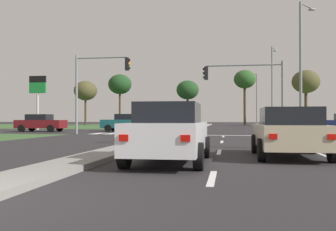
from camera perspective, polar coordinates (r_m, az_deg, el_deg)
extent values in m
plane|color=#282628|center=(34.62, 2.58, -2.43)|extent=(200.00, 200.00, 0.00)
cube|color=#385B2D|center=(65.79, -17.56, -1.48)|extent=(35.00, 35.00, 0.01)
cube|color=gray|center=(15.90, -5.02, -4.48)|extent=(1.20, 22.00, 0.14)
cube|color=#ADA89E|center=(59.52, 5.23, -1.54)|extent=(1.20, 36.00, 0.14)
cube|color=silver|center=(7.74, 6.56, -9.20)|extent=(0.14, 2.00, 0.01)
cube|color=silver|center=(13.70, 7.59, -5.39)|extent=(0.14, 2.00, 0.01)
cube|color=silver|center=(19.68, 7.99, -3.89)|extent=(0.14, 2.00, 0.01)
cube|color=silver|center=(25.68, 8.21, -3.09)|extent=(0.14, 2.00, 0.01)
cube|color=silver|center=(16.71, 19.41, -4.48)|extent=(0.14, 24.00, 0.01)
cube|color=silver|center=(27.42, 8.88, -2.93)|extent=(6.40, 0.50, 0.01)
cube|color=silver|center=(30.95, -10.38, -2.64)|extent=(0.70, 2.80, 0.01)
cube|color=silver|center=(30.59, -8.35, -2.67)|extent=(0.70, 2.80, 0.01)
cube|color=silver|center=(30.27, -6.27, -2.70)|extent=(0.70, 2.80, 0.01)
cube|color=silver|center=(29.99, -4.14, -2.72)|extent=(0.70, 2.80, 0.01)
cube|color=silver|center=(29.75, -1.98, -2.74)|extent=(0.70, 2.80, 0.01)
cube|color=silver|center=(29.55, 0.21, -2.75)|extent=(0.70, 2.80, 0.01)
cube|color=silver|center=(29.40, 2.43, -2.77)|extent=(0.70, 2.80, 0.01)
cube|color=silver|center=(10.29, 0.29, -3.16)|extent=(1.74, 4.40, 0.76)
cube|color=black|center=(10.13, 0.17, 0.40)|extent=(1.54, 2.03, 0.52)
cube|color=red|center=(8.25, -6.60, -3.30)|extent=(0.20, 0.04, 0.14)
cube|color=red|center=(8.00, 2.61, -3.39)|extent=(0.20, 0.04, 0.14)
cylinder|color=black|center=(11.85, -2.87, -4.64)|extent=(0.22, 0.64, 0.64)
cylinder|color=black|center=(11.62, 5.61, -4.72)|extent=(0.22, 0.64, 0.64)
cylinder|color=black|center=(9.12, -6.50, -5.89)|extent=(0.22, 0.64, 0.64)
cylinder|color=black|center=(8.82, 4.55, -6.07)|extent=(0.22, 0.64, 0.64)
cube|color=#BCAD8E|center=(12.30, 17.55, -2.88)|extent=(1.86, 4.13, 0.68)
cube|color=black|center=(12.14, 17.65, -0.09)|extent=(1.64, 1.90, 0.52)
cube|color=red|center=(10.14, 15.36, -3.02)|extent=(0.20, 0.04, 0.14)
cube|color=red|center=(10.39, 23.16, -2.94)|extent=(0.20, 0.04, 0.14)
cylinder|color=black|center=(13.53, 12.79, -4.11)|extent=(0.22, 0.64, 0.64)
cylinder|color=black|center=(13.78, 20.57, -4.02)|extent=(0.22, 0.64, 0.64)
cylinder|color=black|center=(10.90, 13.73, -4.99)|extent=(0.22, 0.64, 0.64)
cylinder|color=black|center=(11.21, 23.31, -4.84)|extent=(0.22, 0.64, 0.64)
cube|color=maroon|center=(36.78, -18.34, -1.21)|extent=(4.33, 1.83, 0.74)
cube|color=black|center=(36.85, -18.55, -0.23)|extent=(1.99, 1.61, 0.52)
cube|color=red|center=(38.43, -20.76, -1.06)|extent=(0.04, 0.20, 0.14)
cube|color=red|center=(37.23, -21.82, -1.08)|extent=(0.04, 0.20, 0.14)
cylinder|color=black|center=(37.01, -15.79, -1.79)|extent=(0.64, 0.22, 0.64)
cylinder|color=black|center=(35.35, -17.03, -1.85)|extent=(0.64, 0.22, 0.64)
cylinder|color=black|center=(38.24, -19.56, -1.74)|extent=(0.64, 0.22, 0.64)
cylinder|color=black|center=(36.65, -20.93, -1.79)|extent=(0.64, 0.22, 0.64)
cube|color=navy|center=(67.69, 3.79, -0.94)|extent=(1.84, 4.14, 0.63)
cube|color=black|center=(67.83, 3.80, -0.45)|extent=(1.62, 1.90, 0.52)
cube|color=red|center=(69.71, 4.52, -0.87)|extent=(0.20, 0.04, 0.14)
cube|color=red|center=(69.83, 3.37, -0.87)|extent=(0.20, 0.04, 0.14)
cylinder|color=black|center=(66.29, 4.48, -1.22)|extent=(0.22, 0.64, 0.64)
cylinder|color=black|center=(66.46, 2.90, -1.22)|extent=(0.22, 0.64, 0.64)
cylinder|color=black|center=(68.93, 4.65, -1.19)|extent=(0.22, 0.64, 0.64)
cylinder|color=black|center=(69.09, 3.13, -1.19)|extent=(0.22, 0.64, 0.64)
cube|color=#A31919|center=(49.22, 1.65, -1.11)|extent=(1.79, 4.53, 0.63)
cube|color=black|center=(49.37, 1.67, -0.44)|extent=(1.58, 2.09, 0.52)
cube|color=red|center=(51.41, 2.72, -1.01)|extent=(0.20, 0.04, 0.14)
cube|color=red|center=(51.58, 1.22, -1.01)|extent=(0.20, 0.04, 0.14)
cylinder|color=black|center=(47.68, 2.49, -1.51)|extent=(0.22, 0.64, 0.64)
cylinder|color=black|center=(47.91, 0.36, -1.50)|extent=(0.22, 0.64, 0.64)
cylinder|color=black|center=(50.56, 2.86, -1.45)|extent=(0.22, 0.64, 0.64)
cylinder|color=black|center=(50.78, 0.85, -1.45)|extent=(0.22, 0.64, 0.64)
cube|color=#19565B|center=(35.77, -6.30, -1.23)|extent=(4.37, 1.85, 0.77)
cube|color=black|center=(35.72, -6.07, -0.19)|extent=(2.01, 1.63, 0.52)
cube|color=red|center=(34.56, -3.07, -1.13)|extent=(0.04, 0.20, 0.14)
cube|color=red|center=(35.94, -2.61, -1.10)|extent=(0.04, 0.20, 0.14)
cylinder|color=black|center=(35.28, -8.89, -1.87)|extent=(0.64, 0.22, 0.64)
cylinder|color=black|center=(37.05, -8.01, -1.80)|extent=(0.64, 0.22, 0.64)
cylinder|color=black|center=(34.53, -4.46, -1.90)|extent=(0.64, 0.22, 0.64)
cylinder|color=black|center=(36.33, -3.79, -1.83)|extent=(0.64, 0.22, 0.64)
cylinder|color=black|center=(32.38, 23.22, -1.96)|extent=(0.64, 0.22, 0.64)
cylinder|color=black|center=(34.18, 22.45, -1.88)|extent=(0.64, 0.22, 0.64)
cylinder|color=gray|center=(28.08, 16.66, 2.49)|extent=(0.18, 0.18, 5.25)
cylinder|color=gray|center=(28.07, 11.19, 7.35)|extent=(5.34, 0.12, 0.12)
cube|color=black|center=(28.03, 5.70, 6.27)|extent=(0.26, 0.32, 0.95)
sphere|color=#360503|center=(28.07, 5.37, 6.88)|extent=(0.20, 0.20, 0.20)
sphere|color=#3A2405|center=(28.04, 5.37, 6.27)|extent=(0.20, 0.20, 0.20)
sphere|color=green|center=(28.00, 5.37, 5.66)|extent=(0.20, 0.20, 0.20)
cylinder|color=gray|center=(30.10, -13.42, 3.04)|extent=(0.18, 0.18, 6.04)
cylinder|color=gray|center=(29.71, -9.83, 8.46)|extent=(3.96, 0.12, 0.12)
cube|color=black|center=(29.06, -6.10, 7.61)|extent=(0.26, 0.32, 0.95)
sphere|color=#360503|center=(29.06, -5.79, 8.20)|extent=(0.20, 0.20, 0.20)
sphere|color=orange|center=(29.02, -5.79, 7.62)|extent=(0.20, 0.20, 0.20)
sphere|color=black|center=(28.98, -5.79, 7.03)|extent=(0.20, 0.20, 0.20)
cylinder|color=gray|center=(29.17, 19.09, 6.62)|extent=(0.20, 0.20, 9.54)
cylinder|color=gray|center=(30.87, 19.83, 15.07)|extent=(1.14, 1.48, 0.10)
ellipsoid|color=#B2B2A8|center=(31.62, 20.55, 14.51)|extent=(0.56, 0.28, 0.20)
cylinder|color=gray|center=(46.78, 15.21, 4.03)|extent=(0.20, 0.20, 9.69)
cylinder|color=gray|center=(48.37, 15.42, 9.55)|extent=(0.67, 1.97, 0.10)
ellipsoid|color=#B2B2A8|center=(49.34, 15.63, 9.24)|extent=(0.56, 0.28, 0.20)
cylinder|color=gray|center=(71.29, 13.03, 2.34)|extent=(0.20, 0.20, 9.32)
cylinder|color=gray|center=(72.42, 12.47, 5.91)|extent=(1.35, 1.69, 0.10)
ellipsoid|color=#B2B2A8|center=(73.18, 11.93, 5.77)|extent=(0.56, 0.28, 0.20)
cylinder|color=#4C4C4C|center=(47.50, 4.41, -1.28)|extent=(0.16, 0.16, 0.74)
cylinder|color=#4C4C4C|center=(47.49, 4.41, -0.36)|extent=(0.34, 0.34, 0.78)
sphere|color=tan|center=(47.49, 4.41, 0.24)|extent=(0.22, 0.22, 0.22)
cylinder|color=silver|center=(42.34, -18.79, 0.56)|extent=(0.24, 0.24, 3.86)
cube|color=#197F33|center=(42.46, -18.78, 3.91)|extent=(1.80, 0.24, 1.10)
cube|color=black|center=(42.54, -18.77, 5.12)|extent=(1.80, 0.24, 0.70)
cylinder|color=#423323|center=(71.07, -12.15, 0.65)|extent=(0.36, 0.36, 5.12)
ellipsoid|color=#4C4728|center=(71.24, -12.15, 3.63)|extent=(4.16, 4.16, 3.53)
cylinder|color=#423323|center=(70.47, -7.16, 1.13)|extent=(0.35, 0.35, 6.29)
ellipsoid|color=#1E421E|center=(70.72, -7.16, 4.62)|extent=(4.25, 4.25, 3.61)
cylinder|color=#423323|center=(67.26, 2.92, 0.71)|extent=(0.38, 0.38, 5.14)
ellipsoid|color=#1E421E|center=(67.44, 2.92, 3.81)|extent=(3.91, 3.91, 3.33)
cylinder|color=#423323|center=(67.09, 11.32, 1.49)|extent=(0.42, 0.42, 6.93)
ellipsoid|color=#285123|center=(67.39, 11.32, 5.31)|extent=(3.72, 3.72, 3.16)
cylinder|color=#423323|center=(67.04, 19.79, 1.13)|extent=(0.48, 0.48, 6.05)
ellipsoid|color=#4C4728|center=(67.30, 19.78, 4.76)|extent=(4.49, 4.49, 3.82)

